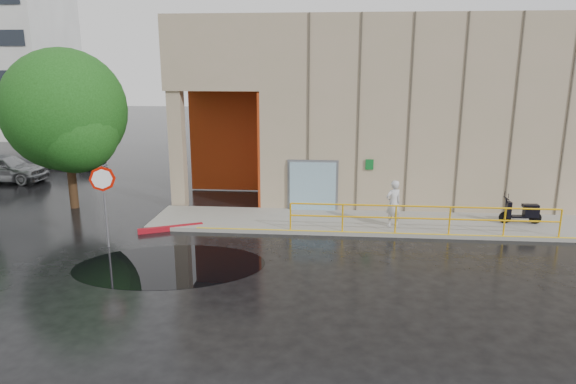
% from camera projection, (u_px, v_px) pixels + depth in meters
% --- Properties ---
extents(ground, '(120.00, 120.00, 0.00)m').
position_uv_depth(ground, '(298.00, 266.00, 15.82)').
color(ground, black).
rests_on(ground, ground).
extents(sidewalk, '(20.00, 3.00, 0.15)m').
position_uv_depth(sidewalk, '(409.00, 224.00, 19.82)').
color(sidewalk, gray).
rests_on(sidewalk, ground).
extents(building, '(20.00, 10.17, 8.00)m').
position_uv_depth(building, '(418.00, 103.00, 24.99)').
color(building, tan).
rests_on(building, ground).
extents(guardrail, '(9.56, 0.06, 1.03)m').
position_uv_depth(guardrail, '(423.00, 219.00, 18.35)').
color(guardrail, '#F2B00C').
rests_on(guardrail, sidewalk).
extents(person, '(0.76, 0.67, 1.76)m').
position_uv_depth(person, '(393.00, 203.00, 19.10)').
color(person, silver).
rests_on(person, sidewalk).
extents(scooter, '(1.58, 0.54, 1.22)m').
position_uv_depth(scooter, '(522.00, 206.00, 19.44)').
color(scooter, black).
rests_on(scooter, sidewalk).
extents(stop_sign, '(0.78, 0.39, 2.81)m').
position_uv_depth(stop_sign, '(103.00, 189.00, 17.02)').
color(stop_sign, slate).
rests_on(stop_sign, ground).
extents(red_curb, '(2.25, 1.18, 0.18)m').
position_uv_depth(red_curb, '(171.00, 228.00, 19.21)').
color(red_curb, maroon).
rests_on(red_curb, ground).
extents(puddle, '(6.40, 4.53, 0.01)m').
position_uv_depth(puddle, '(170.00, 266.00, 15.89)').
color(puddle, black).
rests_on(puddle, ground).
extents(car_a, '(4.46, 1.85, 1.51)m').
position_uv_depth(car_a, '(4.00, 168.00, 27.02)').
color(car_a, '#989B9E').
rests_on(car_a, ground).
extents(car_c, '(4.50, 2.25, 1.25)m').
position_uv_depth(car_c, '(71.00, 157.00, 30.91)').
color(car_c, '#B5B9BE').
rests_on(car_c, ground).
extents(tree_near, '(5.07, 5.07, 6.75)m').
position_uv_depth(tree_near, '(67.00, 115.00, 21.22)').
color(tree_near, '#311E10').
rests_on(tree_near, ground).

